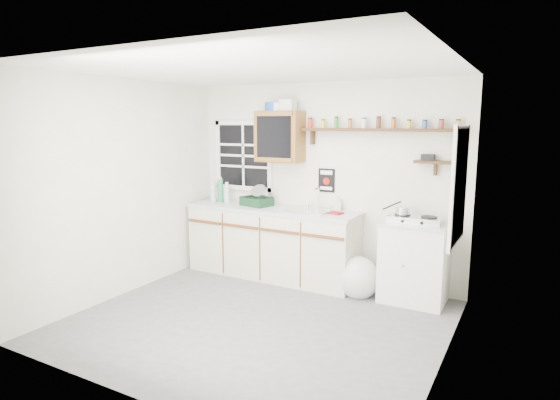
% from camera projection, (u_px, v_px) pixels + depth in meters
% --- Properties ---
extents(room, '(3.64, 3.24, 2.54)m').
position_uv_depth(room, '(257.00, 200.00, 4.58)').
color(room, '#505052').
rests_on(room, ground).
extents(main_cabinet, '(2.31, 0.63, 0.92)m').
position_uv_depth(main_cabinet, '(272.00, 242.00, 6.11)').
color(main_cabinet, beige).
rests_on(main_cabinet, floor).
extents(right_cabinet, '(0.73, 0.57, 0.91)m').
position_uv_depth(right_cabinet, '(414.00, 262.00, 5.25)').
color(right_cabinet, silver).
rests_on(right_cabinet, floor).
extents(sink, '(0.52, 0.44, 0.29)m').
position_uv_depth(sink, '(310.00, 210.00, 5.78)').
color(sink, silver).
rests_on(sink, main_cabinet).
extents(upper_cabinet, '(0.60, 0.32, 0.65)m').
position_uv_depth(upper_cabinet, '(280.00, 137.00, 5.99)').
color(upper_cabinet, brown).
rests_on(upper_cabinet, wall_back).
extents(upper_cabinet_clutter, '(0.41, 0.24, 0.14)m').
position_uv_depth(upper_cabinet_clutter, '(279.00, 106.00, 5.93)').
color(upper_cabinet_clutter, '#193EA5').
rests_on(upper_cabinet_clutter, upper_cabinet).
extents(spice_shelf, '(1.91, 0.18, 0.35)m').
position_uv_depth(spice_shelf, '(378.00, 129.00, 5.42)').
color(spice_shelf, black).
rests_on(spice_shelf, wall_back).
extents(secondary_shelf, '(0.45, 0.16, 0.24)m').
position_uv_depth(secondary_shelf, '(433.00, 161.00, 5.19)').
color(secondary_shelf, black).
rests_on(secondary_shelf, wall_back).
extents(warning_sign, '(0.22, 0.02, 0.30)m').
position_uv_depth(warning_sign, '(326.00, 180.00, 5.92)').
color(warning_sign, black).
rests_on(warning_sign, wall_back).
extents(window_back, '(0.93, 0.03, 0.98)m').
position_uv_depth(window_back, '(244.00, 156.00, 6.47)').
color(window_back, black).
rests_on(window_back, wall_back).
extents(window_right, '(0.03, 0.78, 1.08)m').
position_uv_depth(window_right, '(460.00, 185.00, 4.16)').
color(window_right, black).
rests_on(window_right, wall_back).
extents(water_bottles, '(0.28, 0.11, 0.35)m').
position_uv_depth(water_bottles, '(220.00, 192.00, 6.42)').
color(water_bottles, '#AABAC7').
rests_on(water_bottles, main_cabinet).
extents(dish_rack, '(0.43, 0.36, 0.28)m').
position_uv_depth(dish_rack, '(258.00, 199.00, 6.14)').
color(dish_rack, black).
rests_on(dish_rack, main_cabinet).
extents(soap_bottle, '(0.11, 0.11, 0.19)m').
position_uv_depth(soap_bottle, '(338.00, 203.00, 5.81)').
color(soap_bottle, silver).
rests_on(soap_bottle, main_cabinet).
extents(rag, '(0.18, 0.16, 0.02)m').
position_uv_depth(rag, '(336.00, 213.00, 5.60)').
color(rag, maroon).
rests_on(rag, main_cabinet).
extents(hotplate, '(0.58, 0.32, 0.08)m').
position_uv_depth(hotplate, '(415.00, 219.00, 5.16)').
color(hotplate, silver).
rests_on(hotplate, right_cabinet).
extents(saucepan, '(0.35, 0.23, 0.16)m').
position_uv_depth(saucepan, '(402.00, 211.00, 5.22)').
color(saucepan, silver).
rests_on(saucepan, hotplate).
extents(trash_bag, '(0.45, 0.41, 0.52)m').
position_uv_depth(trash_bag, '(358.00, 278.00, 5.44)').
color(trash_bag, silver).
rests_on(trash_bag, floor).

